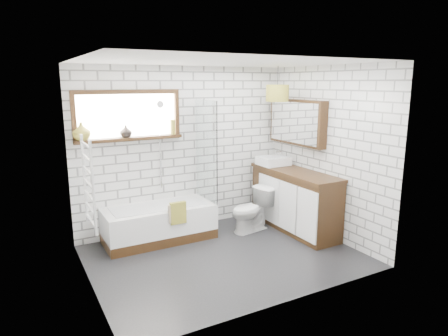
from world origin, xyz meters
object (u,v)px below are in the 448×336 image
basin (273,161)px  pendant (277,93)px  vanity (294,200)px  toilet (251,210)px  bathtub (159,223)px

basin → pendant: 1.11m
vanity → toilet: bearing=157.3°
bathtub → pendant: (1.83, -0.30, 1.85)m
bathtub → basin: bearing=-2.8°
basin → vanity: bearing=-83.2°
vanity → basin: (-0.06, 0.50, 0.54)m
bathtub → pendant: size_ratio=4.62×
bathtub → pendant: bearing=-9.2°
bathtub → toilet: (1.37, -0.33, 0.08)m
pendant → toilet: bearing=-175.7°
bathtub → vanity: bearing=-16.6°
basin → toilet: size_ratio=0.68×
vanity → basin: basin is taller
vanity → basin: size_ratio=3.64×
vanity → basin: 0.74m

